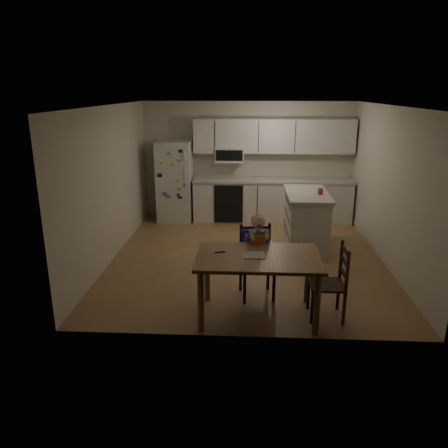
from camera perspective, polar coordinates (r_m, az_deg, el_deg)
room at (r=7.58m, az=3.12°, el=5.84°), size 4.52×5.01×2.51m
refrigerator at (r=9.42m, az=-6.42°, el=5.55°), size 0.72×0.70×1.70m
kitchen_run at (r=9.39m, az=6.17°, el=5.69°), size 3.37×0.62×2.15m
kitchen_island at (r=7.87m, az=10.64°, el=0.46°), size 0.72×1.38×1.02m
red_cup at (r=7.65m, az=12.49°, el=4.19°), size 0.08×0.08×0.11m
dining_table at (r=5.36m, az=4.51°, el=-5.25°), size 1.51×0.97×0.81m
napkin at (r=5.31m, az=3.96°, el=-4.10°), size 0.26×0.23×0.01m
toddler_spoon at (r=5.40m, az=-0.65°, el=-3.66°), size 0.12×0.06×0.02m
chair_booster at (r=5.91m, az=4.31°, el=-3.03°), size 0.50×0.50×1.16m
chair_side at (r=5.56m, az=14.32°, el=-6.76°), size 0.42×0.42×0.95m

